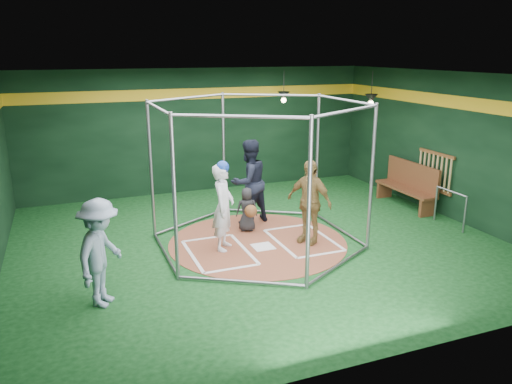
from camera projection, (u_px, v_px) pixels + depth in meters
name	position (u px, v px, depth m)	size (l,w,h in m)	color
room_shell	(258.00, 162.00, 10.21)	(10.10, 9.10, 3.53)	#0D3913
clay_disc	(258.00, 242.00, 10.69)	(3.80, 3.80, 0.01)	brown
home_plate	(263.00, 247.00, 10.41)	(0.43, 0.43, 0.01)	white
batter_box_left	(219.00, 252.00, 10.13)	(1.17, 1.77, 0.01)	white
batter_box_right	(303.00, 240.00, 10.79)	(1.17, 1.77, 0.01)	white
batting_cage	(258.00, 175.00, 10.28)	(4.05, 4.67, 3.00)	gray
bat_rack	(435.00, 171.00, 12.48)	(0.07, 1.25, 0.98)	brown
pendant_lamp_near	(284.00, 96.00, 13.93)	(0.34, 0.34, 0.90)	black
pendant_lamp_far	(371.00, 99.00, 13.13)	(0.34, 0.34, 0.90)	black
batter_figure	(223.00, 206.00, 10.09)	(0.71, 0.78, 1.86)	silver
visitor_leopard	(309.00, 202.00, 10.46)	(1.05, 0.44, 1.79)	tan
catcher_figure	(247.00, 210.00, 11.21)	(0.55, 0.60, 1.00)	black
umpire	(249.00, 182.00, 11.65)	(0.97, 0.75, 1.99)	black
bystander_blue	(100.00, 253.00, 7.88)	(1.14, 0.66, 1.77)	#8EA4BC
dugout_bench	(409.00, 184.00, 13.04)	(0.47, 2.01, 1.17)	brown
steel_railing	(451.00, 203.00, 11.54)	(0.05, 1.00, 0.86)	gray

